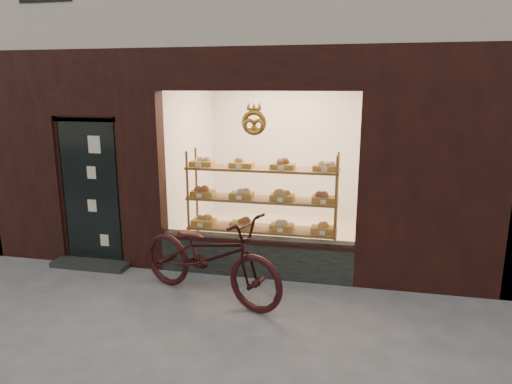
# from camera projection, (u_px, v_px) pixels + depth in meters

# --- Properties ---
(ground) EXTENTS (90.00, 90.00, 0.00)m
(ground) POSITION_uv_depth(u_px,v_px,m) (167.00, 355.00, 4.54)
(ground) COLOR #555555
(display_shelf) EXTENTS (2.20, 0.45, 1.70)m
(display_shelf) POSITION_uv_depth(u_px,v_px,m) (262.00, 208.00, 6.68)
(display_shelf) COLOR olive
(display_shelf) RESTS_ON ground
(bicycle) EXTENTS (2.25, 1.45, 1.12)m
(bicycle) POSITION_uv_depth(u_px,v_px,m) (209.00, 255.00, 5.66)
(bicycle) COLOR black
(bicycle) RESTS_ON ground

